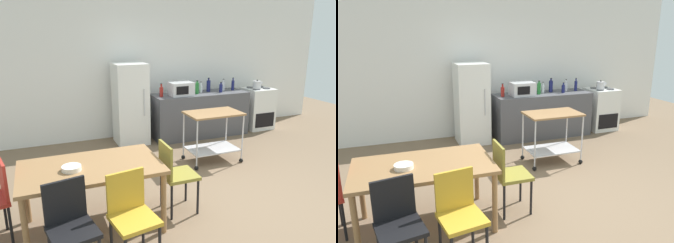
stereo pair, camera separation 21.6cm
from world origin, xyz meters
TOP-DOWN VIEW (x-y plane):
  - ground_plane at (0.00, 0.00)m, footprint 12.00×12.00m
  - back_wall at (0.00, 3.20)m, footprint 8.40×0.12m
  - kitchen_counter at (0.90, 2.60)m, footprint 2.00×0.64m
  - dining_table at (-1.74, 0.06)m, footprint 1.50×0.90m
  - chair_mustard at (-1.50, -0.63)m, footprint 0.46×0.46m
  - chair_olive at (-0.77, 0.04)m, footprint 0.40×0.40m
  - chair_black at (-2.05, -0.61)m, footprint 0.47×0.47m
  - stove_oven at (2.35, 2.62)m, footprint 0.60×0.61m
  - refrigerator at (-0.55, 2.70)m, footprint 0.60×0.63m
  - kitchen_cart at (0.45, 1.27)m, footprint 0.91×0.57m
  - bottle_wine at (0.03, 2.55)m, footprint 0.07×0.07m
  - microwave at (0.43, 2.53)m, footprint 0.46×0.35m
  - bottle_vinegar at (0.80, 2.55)m, footprint 0.08×0.08m
  - bottle_sesame_oil at (0.93, 2.63)m, footprint 0.06×0.06m
  - bottle_soy_sauce at (1.13, 2.68)m, footprint 0.08×0.08m
  - bottle_olive_oil at (1.33, 2.52)m, footprint 0.07×0.07m
  - bottle_soda at (1.49, 2.68)m, footprint 0.07×0.07m
  - bottle_sparkling_water at (1.69, 2.63)m, footprint 0.06×0.06m
  - fruit_bowl at (-1.95, 0.01)m, footprint 0.20×0.20m
  - kettle at (2.23, 2.52)m, footprint 0.24×0.17m

SIDE VIEW (x-z plane):
  - ground_plane at x=0.00m, z-range 0.00..0.00m
  - kitchen_counter at x=0.90m, z-range 0.00..0.90m
  - stove_oven at x=2.35m, z-range -0.01..0.91m
  - chair_mustard at x=-1.50m, z-range 0.07..0.96m
  - chair_olive at x=-0.77m, z-range 0.07..0.96m
  - chair_black at x=-2.05m, z-range 0.07..0.96m
  - kitchen_cart at x=0.45m, z-range 0.15..1.00m
  - dining_table at x=-1.74m, z-range 0.30..1.05m
  - refrigerator at x=-0.55m, z-range 0.00..1.55m
  - fruit_bowl at x=-1.95m, z-range 0.75..0.80m
  - bottle_olive_oil at x=1.33m, z-range 0.88..1.09m
  - bottle_sesame_oil at x=0.93m, z-range 0.88..1.10m
  - bottle_soda at x=1.49m, z-range 0.88..1.12m
  - kettle at x=2.23m, z-range 0.91..1.10m
  - bottle_wine at x=0.03m, z-range 0.87..1.13m
  - bottle_sparkling_water at x=1.69m, z-range 0.88..1.14m
  - bottle_vinegar at x=0.80m, z-range 0.88..1.15m
  - bottle_soy_sauce at x=1.13m, z-range 0.88..1.17m
  - microwave at x=0.43m, z-range 0.90..1.16m
  - back_wall at x=0.00m, z-range 0.00..2.90m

